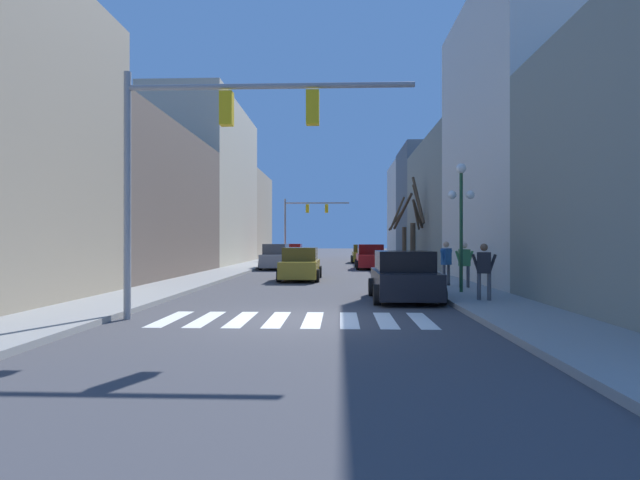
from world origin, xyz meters
TOP-DOWN VIEW (x-y plane):
  - ground_plane at (0.00, 0.00)m, footprint 240.00×240.00m
  - sidewalk_left at (-5.75, 0.00)m, footprint 2.57×90.00m
  - sidewalk_right at (5.75, 0.00)m, footprint 2.57×90.00m
  - building_row_left at (-10.03, 21.49)m, footprint 6.00×53.48m
  - building_row_right at (10.03, 22.62)m, footprint 6.00×55.85m
  - crosswalk_stripes at (0.00, -0.02)m, footprint 6.75×2.60m
  - traffic_signal_near at (-2.10, -0.12)m, footprint 7.26×0.28m
  - traffic_signal_far at (-2.40, 36.24)m, footprint 6.35×0.28m
  - street_lamp_right_corner at (5.45, 5.50)m, footprint 0.95×0.36m
  - car_driving_away_lane at (3.25, 32.79)m, footprint 2.19×4.45m
  - car_at_intersection at (3.25, 4.18)m, footprint 2.19×4.13m
  - car_parked_right_far at (-3.36, 22.53)m, footprint 1.97×4.81m
  - car_parked_left_near at (-3.30, 34.06)m, footprint 2.09×4.68m
  - car_driving_toward_lane at (3.29, 22.84)m, footprint 2.11×4.39m
  - car_parked_right_mid at (-0.87, 12.77)m, footprint 2.04×4.72m
  - pedestrian_waiting_at_curb at (5.46, 8.03)m, footprint 0.63×0.59m
  - pedestrian_on_left_sidewalk at (5.55, 3.05)m, footprint 0.73×0.35m
  - pedestrian_on_right_sidewalk at (6.00, 7.27)m, footprint 0.76×0.29m
  - street_tree_right_far at (6.24, 22.36)m, footprint 2.16×3.40m
  - street_tree_left_near at (5.94, 26.36)m, footprint 1.42×1.36m

SIDE VIEW (x-z plane):
  - ground_plane at x=0.00m, z-range 0.00..0.00m
  - crosswalk_stripes at x=0.00m, z-range 0.00..0.01m
  - sidewalk_left at x=-5.75m, z-range 0.00..0.15m
  - sidewalk_right at x=5.75m, z-range 0.00..0.15m
  - car_at_intersection at x=3.25m, z-range -0.05..1.58m
  - car_parked_right_mid at x=-0.87m, z-range -0.05..1.59m
  - car_driving_away_lane at x=3.25m, z-range -0.05..1.60m
  - car_parked_left_near at x=-3.30m, z-range -0.06..1.65m
  - car_driving_toward_lane at x=3.29m, z-range -0.06..1.67m
  - car_parked_right_far at x=-3.36m, z-range -0.06..1.69m
  - pedestrian_on_left_sidewalk at x=5.55m, z-range 0.31..2.05m
  - pedestrian_on_right_sidewalk at x=6.00m, z-range 0.31..2.07m
  - pedestrian_waiting_at_curb at x=5.46m, z-range 0.31..2.11m
  - street_tree_left_near at x=5.94m, z-range -0.20..5.08m
  - street_tree_right_far at x=6.24m, z-range -0.08..6.18m
  - street_lamp_right_corner at x=5.45m, z-range 1.09..5.67m
  - traffic_signal_far at x=-2.40m, z-range 1.36..7.46m
  - traffic_signal_near at x=-2.10m, z-range 1.43..7.65m
  - building_row_left at x=-10.03m, z-range -1.25..11.83m
  - building_row_right at x=10.03m, z-range -1.33..11.91m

